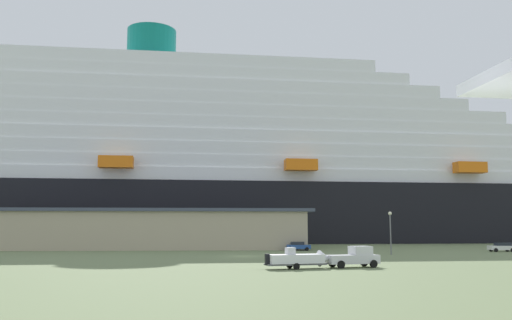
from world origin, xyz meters
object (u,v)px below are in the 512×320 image
Objects in this scene: pickup_truck at (354,257)px; small_boat_on_trailer at (302,259)px; cruise_ship at (280,175)px; parked_car_white_van at (502,247)px; parked_car_blue_suv at (298,246)px; street_lamp at (390,226)px.

pickup_truck is 5.97m from small_boat_on_trailer.
cruise_ship is 68.77× the size of parked_car_white_van.
parked_car_blue_suv is (-4.93, -54.68, -18.07)m from cruise_ship.
street_lamp is 24.10m from parked_car_white_van.
street_lamp is 1.48× the size of parked_car_white_van.
cruise_ship is at bearing 95.28° from street_lamp.
small_boat_on_trailer is 1.75× the size of parked_car_blue_suv.
small_boat_on_trailer is 32.24m from street_lamp.
cruise_ship is 71.25m from parked_car_white_van.
cruise_ship is 98.99m from small_boat_on_trailer.
small_boat_on_trailer reaches higher than parked_car_white_van.
pickup_truck is 0.75× the size of small_boat_on_trailer.
street_lamp is at bearing -54.18° from parked_car_blue_suv.
small_boat_on_trailer is at bearing -97.20° from cruise_ship.
street_lamp is at bearing 62.54° from pickup_truck.
pickup_truck is at bearing -137.13° from parked_car_white_van.
pickup_truck reaches higher than parked_car_blue_suv.
street_lamp is at bearing -84.72° from cruise_ship.
parked_car_white_van is (28.96, -62.54, -18.07)m from cruise_ship.
cruise_ship is 51.64× the size of pickup_truck.
cruise_ship is at bearing 86.18° from pickup_truck.
street_lamp reaches higher than pickup_truck.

